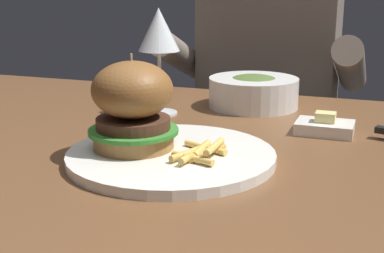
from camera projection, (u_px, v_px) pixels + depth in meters
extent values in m
cube|color=brown|center=(183.00, 155.00, 0.83)|extent=(1.49, 0.85, 0.04)
cylinder|color=brown|center=(0.00, 217.00, 1.49)|extent=(0.06, 0.06, 0.70)
cylinder|color=white|center=(171.00, 156.00, 0.75)|extent=(0.29, 0.29, 0.01)
cylinder|color=#9E6B38|center=(134.00, 140.00, 0.76)|extent=(0.11, 0.11, 0.02)
cylinder|color=#38842D|center=(133.00, 131.00, 0.75)|extent=(0.13, 0.13, 0.01)
cylinder|color=#4C2D1E|center=(133.00, 123.00, 0.75)|extent=(0.10, 0.10, 0.02)
ellipsoid|color=brown|center=(132.00, 90.00, 0.74)|extent=(0.11, 0.11, 0.08)
cylinder|color=#CCB78C|center=(132.00, 72.00, 0.73)|extent=(0.00, 0.00, 0.05)
cylinder|color=#EABC5B|center=(205.00, 148.00, 0.74)|extent=(0.07, 0.03, 0.01)
cylinder|color=#EABC5B|center=(192.00, 158.00, 0.70)|extent=(0.06, 0.03, 0.01)
cylinder|color=gold|center=(206.00, 152.00, 0.72)|extent=(0.04, 0.07, 0.01)
cylinder|color=#EABC5B|center=(191.00, 156.00, 0.70)|extent=(0.02, 0.06, 0.01)
cylinder|color=gold|center=(199.00, 152.00, 0.73)|extent=(0.01, 0.08, 0.01)
cylinder|color=#EABC5B|center=(202.00, 149.00, 0.72)|extent=(0.01, 0.06, 0.01)
cylinder|color=#E0B251|center=(187.00, 153.00, 0.71)|extent=(0.03, 0.06, 0.01)
cylinder|color=#EABC5B|center=(214.00, 147.00, 0.71)|extent=(0.01, 0.06, 0.01)
cylinder|color=silver|center=(160.00, 113.00, 1.01)|extent=(0.06, 0.06, 0.00)
cylinder|color=silver|center=(160.00, 82.00, 1.00)|extent=(0.01, 0.01, 0.12)
cone|color=silver|center=(159.00, 29.00, 0.97)|extent=(0.08, 0.08, 0.08)
cube|color=white|center=(325.00, 128.00, 0.88)|extent=(0.09, 0.07, 0.02)
cube|color=#F4E58C|center=(325.00, 117.00, 0.87)|extent=(0.03, 0.03, 0.02)
cylinder|color=white|center=(253.00, 92.00, 1.06)|extent=(0.18, 0.18, 0.06)
ellipsoid|color=#4C662D|center=(254.00, 81.00, 1.06)|extent=(0.10, 0.10, 0.02)
cube|color=#282833|center=(262.00, 241.00, 1.61)|extent=(0.30, 0.22, 0.46)
cube|color=#72665B|center=(268.00, 80.00, 1.48)|extent=(0.36, 0.20, 0.52)
cylinder|color=#72665B|center=(184.00, 58.00, 1.46)|extent=(0.07, 0.34, 0.18)
cylinder|color=#72665B|center=(351.00, 67.00, 1.32)|extent=(0.07, 0.34, 0.18)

